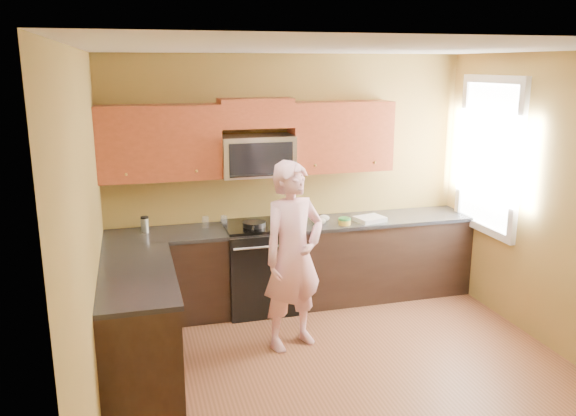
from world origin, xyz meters
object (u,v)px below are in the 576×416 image
object	(u,v)px
woman	(293,256)
travel_mug	(145,233)
frying_pan	(254,227)
stove	(261,266)
microwave	(257,175)
butter_tub	(344,225)

from	to	relation	value
woman	travel_mug	distance (m)	1.63
frying_pan	stove	bearing A→B (deg)	62.02
microwave	butter_tub	size ratio (longest dim) A/B	5.77
butter_tub	stove	bearing A→B (deg)	169.51
travel_mug	stove	bearing A→B (deg)	-4.31
woman	travel_mug	bearing A→B (deg)	122.33
butter_tub	travel_mug	world-z (taller)	travel_mug
woman	stove	bearing A→B (deg)	76.68
frying_pan	butter_tub	distance (m)	0.97
frying_pan	butter_tub	size ratio (longest dim) A/B	3.16
microwave	butter_tub	xyz separation A→B (m)	(0.89, -0.29, -0.53)
stove	microwave	distance (m)	0.98
woman	microwave	bearing A→B (deg)	75.92
woman	travel_mug	world-z (taller)	woman
stove	travel_mug	xyz separation A→B (m)	(-1.18, 0.09, 0.45)
stove	frying_pan	size ratio (longest dim) A/B	2.28
stove	butter_tub	xyz separation A→B (m)	(0.89, -0.16, 0.45)
microwave	frying_pan	size ratio (longest dim) A/B	1.82
stove	travel_mug	bearing A→B (deg)	175.69
travel_mug	butter_tub	bearing A→B (deg)	-6.98
microwave	butter_tub	bearing A→B (deg)	-18.07
microwave	frying_pan	xyz separation A→B (m)	(-0.08, -0.21, -0.50)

